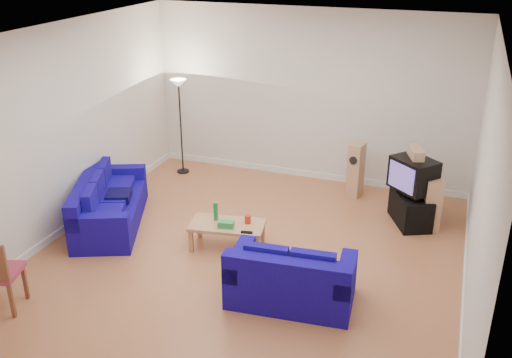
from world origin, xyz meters
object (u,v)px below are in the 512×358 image
(sofa_three_seat, at_px, (107,207))
(tv_stand, at_px, (411,209))
(sofa_loveseat, at_px, (290,282))
(coffee_table, at_px, (227,227))
(television, at_px, (413,174))

(sofa_three_seat, distance_m, tv_stand, 4.91)
(sofa_loveseat, bearing_deg, coffee_table, 136.77)
(sofa_loveseat, distance_m, tv_stand, 3.01)
(sofa_loveseat, xyz_separation_m, coffee_table, (-1.29, 1.01, 0.05))
(sofa_three_seat, bearing_deg, coffee_table, 65.88)
(sofa_three_seat, relative_size, sofa_loveseat, 1.38)
(sofa_three_seat, bearing_deg, television, 87.15)
(sofa_loveseat, bearing_deg, tv_stand, 61.35)
(coffee_table, bearing_deg, sofa_three_seat, 178.96)
(sofa_three_seat, bearing_deg, sofa_loveseat, 49.87)
(coffee_table, height_order, tv_stand, tv_stand)
(sofa_loveseat, xyz_separation_m, tv_stand, (1.20, 2.76, -0.04))
(television, bearing_deg, sofa_loveseat, -72.73)
(sofa_loveseat, relative_size, coffee_table, 1.41)
(coffee_table, distance_m, tv_stand, 3.04)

